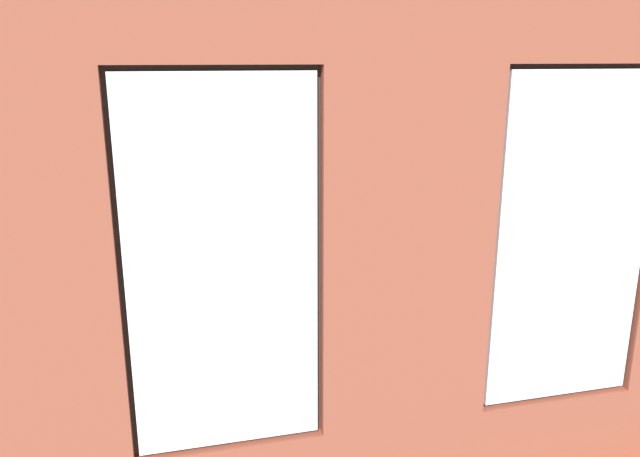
# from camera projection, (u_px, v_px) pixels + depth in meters

# --- Properties ---
(ground_plane) EXTENTS (6.91, 6.18, 0.10)m
(ground_plane) POSITION_uv_depth(u_px,v_px,m) (306.00, 331.00, 6.63)
(ground_plane) COLOR brown
(brick_wall_with_windows) EXTENTS (6.31, 0.30, 3.12)m
(brick_wall_with_windows) POSITION_uv_depth(u_px,v_px,m) (406.00, 274.00, 3.68)
(brick_wall_with_windows) COLOR brown
(brick_wall_with_windows) RESTS_ON ground_plane
(couch_by_window) EXTENTS (1.88, 0.87, 0.80)m
(couch_by_window) POSITION_uv_depth(u_px,v_px,m) (261.00, 413.00, 4.41)
(couch_by_window) COLOR black
(couch_by_window) RESTS_ON ground_plane
(couch_left) EXTENTS (0.95, 1.90, 0.80)m
(couch_left) POSITION_uv_depth(u_px,v_px,m) (528.00, 286.00, 6.86)
(couch_left) COLOR black
(couch_left) RESTS_ON ground_plane
(coffee_table) EXTENTS (1.45, 0.72, 0.44)m
(coffee_table) POSITION_uv_depth(u_px,v_px,m) (314.00, 278.00, 6.95)
(coffee_table) COLOR tan
(coffee_table) RESTS_ON ground_plane
(cup_ceramic) EXTENTS (0.09, 0.09, 0.11)m
(cup_ceramic) POSITION_uv_depth(u_px,v_px,m) (345.00, 262.00, 7.14)
(cup_ceramic) COLOR #4C4C51
(cup_ceramic) RESTS_ON coffee_table
(candle_jar) EXTENTS (0.08, 0.08, 0.11)m
(candle_jar) POSITION_uv_depth(u_px,v_px,m) (325.00, 271.00, 6.85)
(candle_jar) COLOR #B7333D
(candle_jar) RESTS_ON coffee_table
(table_plant_small) EXTENTS (0.12, 0.12, 0.19)m
(table_plant_small) POSITION_uv_depth(u_px,v_px,m) (296.00, 264.00, 6.95)
(table_plant_small) COLOR brown
(table_plant_small) RESTS_ON coffee_table
(remote_silver) EXTENTS (0.18, 0.12, 0.02)m
(remote_silver) POSITION_uv_depth(u_px,v_px,m) (313.00, 272.00, 6.94)
(remote_silver) COLOR #B2B2B7
(remote_silver) RESTS_ON coffee_table
(remote_black) EXTENTS (0.10, 0.18, 0.02)m
(remote_black) POSITION_uv_depth(u_px,v_px,m) (277.00, 279.00, 6.73)
(remote_black) COLOR black
(remote_black) RESTS_ON coffee_table
(media_console) EXTENTS (1.08, 0.42, 0.55)m
(media_console) POSITION_uv_depth(u_px,v_px,m) (15.00, 332.00, 5.85)
(media_console) COLOR black
(media_console) RESTS_ON ground_plane
(tv_flatscreen) EXTENTS (1.00, 0.20, 0.70)m
(tv_flatscreen) POSITION_uv_depth(u_px,v_px,m) (6.00, 269.00, 5.68)
(tv_flatscreen) COLOR black
(tv_flatscreen) RESTS_ON media_console
(papasan_chair) EXTENTS (1.06, 1.06, 0.68)m
(papasan_chair) POSITION_uv_depth(u_px,v_px,m) (233.00, 239.00, 8.27)
(papasan_chair) COLOR olive
(papasan_chair) RESTS_ON ground_plane
(potted_plant_corner_near_left) EXTENTS (0.55, 0.55, 0.97)m
(potted_plant_corner_near_left) POSITION_uv_depth(u_px,v_px,m) (448.00, 208.00, 9.02)
(potted_plant_corner_near_left) COLOR #47423D
(potted_plant_corner_near_left) RESTS_ON ground_plane
(potted_plant_near_tv) EXTENTS (0.63, 0.63, 0.95)m
(potted_plant_near_tv) POSITION_uv_depth(u_px,v_px,m) (58.00, 336.00, 4.96)
(potted_plant_near_tv) COLOR #47423D
(potted_plant_near_tv) RESTS_ON ground_plane
(potted_plant_between_couches) EXTENTS (1.01, 0.99, 1.24)m
(potted_plant_between_couches) POSITION_uv_depth(u_px,v_px,m) (441.00, 348.00, 4.70)
(potted_plant_between_couches) COLOR gray
(potted_plant_between_couches) RESTS_ON ground_plane
(potted_plant_beside_window_right) EXTENTS (1.04, 1.04, 1.43)m
(potted_plant_beside_window_right) POSITION_uv_depth(u_px,v_px,m) (50.00, 400.00, 3.92)
(potted_plant_beside_window_right) COLOR brown
(potted_plant_beside_window_right) RESTS_ON ground_plane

